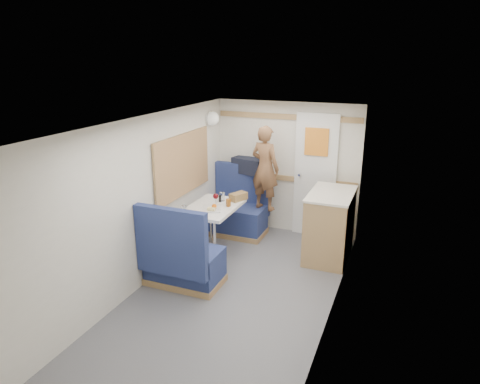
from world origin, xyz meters
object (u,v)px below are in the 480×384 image
at_px(tumbler_left, 184,209).
at_px(person, 265,168).
at_px(orange_fruit, 214,206).
at_px(beer_glass, 228,203).
at_px(dome_light, 212,119).
at_px(wine_glass, 216,197).
at_px(bench_near, 182,262).
at_px(bread_loaf, 238,197).
at_px(dinette_table, 213,217).
at_px(pepper_grinder, 220,199).
at_px(tray, 212,208).
at_px(galley_counter, 329,225).
at_px(bench_far, 237,214).
at_px(duffel_bag, 249,166).
at_px(tumbler_right, 222,197).
at_px(cheese_block, 211,209).

bearing_deg(tumbler_left, person, 62.25).
height_order(orange_fruit, beer_glass, beer_glass).
distance_m(dome_light, wine_glass, 1.29).
relative_size(bench_near, bread_loaf, 4.27).
height_order(orange_fruit, tumbler_left, tumbler_left).
distance_m(tumbler_left, bread_loaf, 0.86).
bearing_deg(dinette_table, pepper_grinder, 83.76).
relative_size(bench_near, tray, 3.41).
xyz_separation_m(dome_light, beer_glass, (0.59, -0.78, -0.98)).
relative_size(orange_fruit, tumbler_left, 0.64).
height_order(dome_light, galley_counter, dome_light).
bearing_deg(bench_far, bench_near, -90.00).
bearing_deg(bench_near, bench_far, 90.00).
bearing_deg(duffel_bag, tumbler_left, -88.35).
xyz_separation_m(person, tumbler_left, (-0.66, -1.25, -0.30)).
xyz_separation_m(dome_light, tray, (0.43, -0.96, -1.02)).
distance_m(dome_light, tumbler_right, 1.21).
relative_size(dome_light, duffel_bag, 0.40).
xyz_separation_m(bench_near, person, (0.43, 1.74, 0.77)).
relative_size(dome_light, person, 0.16).
height_order(bench_near, tumbler_right, bench_near).
relative_size(dinette_table, duffel_bag, 1.86).
height_order(dinette_table, tray, tray).
xyz_separation_m(duffel_bag, orange_fruit, (0.00, -1.25, -0.25)).
distance_m(dome_light, person, 1.07).
relative_size(orange_fruit, cheese_block, 0.68).
height_order(bench_near, tray, bench_near).
bearing_deg(dinette_table, bread_loaf, 57.75).
bearing_deg(person, pepper_grinder, 74.77).
xyz_separation_m(dome_light, cheese_block, (0.47, -1.05, -0.99)).
bearing_deg(bench_near, dinette_table, 90.00).
xyz_separation_m(bench_far, bench_near, (0.00, -1.73, 0.00)).
bearing_deg(wine_glass, dome_light, 117.26).
bearing_deg(duffel_bag, bench_far, -94.82).
relative_size(person, bread_loaf, 5.06).
bearing_deg(bread_loaf, bench_near, -100.44).
relative_size(dinette_table, galley_counter, 1.00).
bearing_deg(tray, tumbler_right, 92.26).
bearing_deg(tray, cheese_block, -67.21).
relative_size(cheese_block, tumbler_right, 0.82).
bearing_deg(orange_fruit, person, 71.09).
height_order(bench_far, beer_glass, bench_far).
relative_size(duffel_bag, orange_fruit, 7.42).
xyz_separation_m(tray, bread_loaf, (0.19, 0.46, 0.04)).
xyz_separation_m(orange_fruit, cheese_block, (-0.01, -0.06, -0.02)).
distance_m(tray, pepper_grinder, 0.30).
bearing_deg(bench_far, galley_counter, -12.10).
bearing_deg(bench_far, person, 1.52).
distance_m(dinette_table, cheese_block, 0.28).
bearing_deg(cheese_block, tumbler_right, 96.58).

